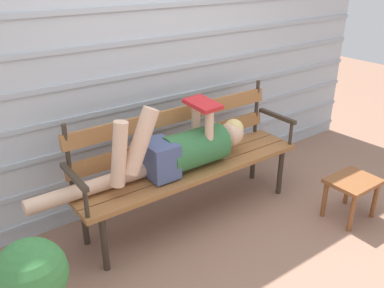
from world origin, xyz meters
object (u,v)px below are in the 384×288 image
Objects in this scene: potted_plant at (34,288)px; reclining_person at (179,150)px; footstool at (352,187)px; park_bench at (187,156)px.

reclining_person is at bearing 19.42° from potted_plant.
park_bench is at bearing 141.24° from footstool.
park_bench is 1.29m from footstool.
potted_plant is at bearing 172.39° from footstool.
potted_plant is (-1.19, -0.42, -0.29)m from reclining_person.
reclining_person is 1.37m from footstool.
footstool is at bearing -7.61° from potted_plant.
potted_plant is at bearing -159.55° from park_bench.
park_bench reaches higher than footstool.
park_bench is 3.07× the size of potted_plant.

